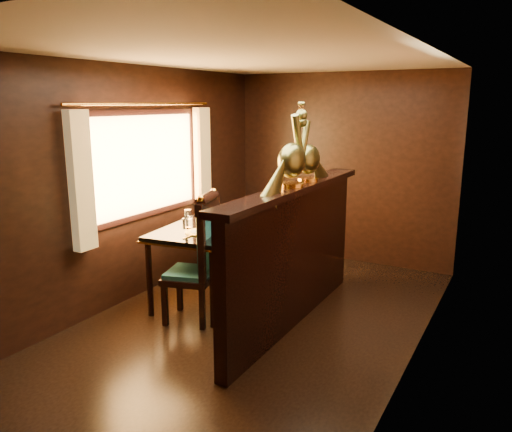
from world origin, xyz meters
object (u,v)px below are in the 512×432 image
object	(u,v)px
chair_left	(201,255)
peacock_right	(309,146)
dining_table	(209,232)
peacock_left	(292,145)
chair_right	(256,247)

from	to	relation	value
chair_left	peacock_right	size ratio (longest dim) A/B	1.91
dining_table	peacock_left	bearing A→B (deg)	-17.39
dining_table	chair_right	world-z (taller)	chair_right
dining_table	chair_left	distance (m)	0.58
dining_table	chair_left	xyz separation A→B (m)	(0.25, -0.52, -0.08)
chair_right	peacock_right	world-z (taller)	peacock_right
dining_table	chair_left	world-z (taller)	chair_left
chair_left	peacock_left	distance (m)	1.37
peacock_right	peacock_left	bearing A→B (deg)	-90.00
dining_table	peacock_left	xyz separation A→B (m)	(1.05, -0.20, 0.98)
chair_left	chair_right	xyz separation A→B (m)	(0.30, 0.55, -0.02)
dining_table	peacock_left	distance (m)	1.45
dining_table	chair_left	bearing A→B (deg)	-70.75
chair_right	dining_table	bearing A→B (deg)	170.45
dining_table	peacock_left	size ratio (longest dim) A/B	1.97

